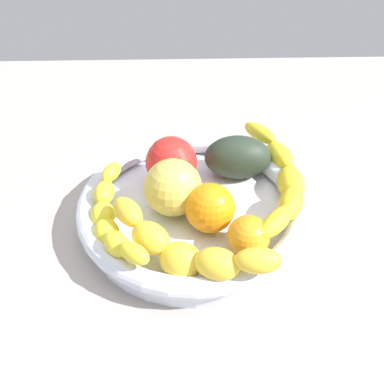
% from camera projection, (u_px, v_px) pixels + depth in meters
% --- Properties ---
extents(kitchen_counter, '(1.20, 1.20, 0.03)m').
position_uv_depth(kitchen_counter, '(192.00, 227.00, 0.55)').
color(kitchen_counter, '#A29992').
rests_on(kitchen_counter, ground).
extents(fruit_bowl, '(0.31, 0.31, 0.05)m').
position_uv_depth(fruit_bowl, '(192.00, 207.00, 0.53)').
color(fruit_bowl, silver).
rests_on(fruit_bowl, kitchen_counter).
extents(banana_draped_left, '(0.19, 0.09, 0.05)m').
position_uv_depth(banana_draped_left, '(110.00, 218.00, 0.48)').
color(banana_draped_left, yellow).
rests_on(banana_draped_left, fruit_bowl).
extents(banana_draped_right, '(0.27, 0.09, 0.05)m').
position_uv_depth(banana_draped_right, '(282.00, 177.00, 0.54)').
color(banana_draped_right, yellow).
rests_on(banana_draped_right, fruit_bowl).
extents(banana_arching_top, '(0.13, 0.20, 0.06)m').
position_uv_depth(banana_arching_top, '(184.00, 249.00, 0.43)').
color(banana_arching_top, yellow).
rests_on(banana_arching_top, fruit_bowl).
extents(orange_front, '(0.06, 0.06, 0.06)m').
position_uv_depth(orange_front, '(210.00, 208.00, 0.49)').
color(orange_front, orange).
rests_on(orange_front, fruit_bowl).
extents(orange_mid_left, '(0.05, 0.05, 0.05)m').
position_uv_depth(orange_mid_left, '(248.00, 236.00, 0.46)').
color(orange_mid_left, orange).
rests_on(orange_mid_left, fruit_bowl).
extents(avocado_dark, '(0.07, 0.10, 0.07)m').
position_uv_depth(avocado_dark, '(237.00, 157.00, 0.57)').
color(avocado_dark, '#263427').
rests_on(avocado_dark, fruit_bowl).
extents(apple_yellow, '(0.08, 0.08, 0.08)m').
position_uv_depth(apple_yellow, '(173.00, 186.00, 0.51)').
color(apple_yellow, '#D4C152').
rests_on(apple_yellow, fruit_bowl).
extents(tomato_red, '(0.07, 0.07, 0.07)m').
position_uv_depth(tomato_red, '(171.00, 162.00, 0.55)').
color(tomato_red, red).
rests_on(tomato_red, fruit_bowl).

